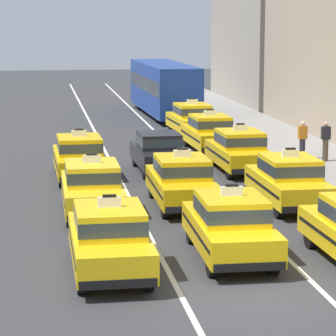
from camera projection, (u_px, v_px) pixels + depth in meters
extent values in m
plane|color=#353538|center=(256.00, 299.00, 18.74)|extent=(160.00, 160.00, 0.00)
cube|color=silver|center=(107.00, 155.00, 37.95)|extent=(0.14, 80.00, 0.01)
cube|color=silver|center=(178.00, 153.00, 38.43)|extent=(0.14, 80.00, 0.01)
cube|color=gray|center=(335.00, 168.00, 34.40)|extent=(4.00, 90.00, 0.15)
cylinder|color=black|center=(76.00, 244.00, 21.98)|extent=(0.24, 0.64, 0.64)
cylinder|color=black|center=(133.00, 242.00, 22.20)|extent=(0.24, 0.64, 0.64)
cylinder|color=black|center=(82.00, 280.00, 19.00)|extent=(0.24, 0.64, 0.64)
cylinder|color=black|center=(148.00, 277.00, 19.22)|extent=(0.24, 0.64, 0.64)
cube|color=yellow|center=(109.00, 246.00, 20.54)|extent=(1.82, 4.51, 0.70)
cube|color=black|center=(109.00, 244.00, 20.53)|extent=(1.84, 4.15, 0.10)
cube|color=yellow|center=(110.00, 220.00, 20.27)|extent=(1.61, 2.11, 0.64)
cube|color=#2D3842|center=(110.00, 220.00, 20.27)|extent=(1.63, 2.13, 0.35)
cube|color=white|center=(109.00, 202.00, 20.20)|extent=(0.56, 0.12, 0.24)
cube|color=black|center=(109.00, 196.00, 20.17)|extent=(0.32, 0.11, 0.06)
cube|color=black|center=(103.00, 233.00, 22.73)|extent=(1.71, 0.15, 0.20)
cube|color=black|center=(118.00, 284.00, 18.43)|extent=(1.71, 0.15, 0.20)
cylinder|color=black|center=(67.00, 195.00, 28.01)|extent=(0.24, 0.64, 0.64)
cylinder|color=black|center=(112.00, 193.00, 28.22)|extent=(0.24, 0.64, 0.64)
cylinder|color=black|center=(70.00, 216.00, 25.03)|extent=(0.24, 0.64, 0.64)
cylinder|color=black|center=(120.00, 215.00, 25.24)|extent=(0.24, 0.64, 0.64)
cube|color=yellow|center=(92.00, 193.00, 26.57)|extent=(1.83, 4.51, 0.70)
cube|color=black|center=(92.00, 192.00, 26.56)|extent=(1.85, 4.15, 0.10)
cube|color=yellow|center=(92.00, 173.00, 26.30)|extent=(1.62, 2.11, 0.64)
cube|color=#2D3842|center=(92.00, 173.00, 26.30)|extent=(1.64, 2.13, 0.35)
cube|color=white|center=(92.00, 159.00, 26.22)|extent=(0.56, 0.12, 0.24)
cube|color=black|center=(92.00, 154.00, 26.20)|extent=(0.32, 0.11, 0.06)
cube|color=black|center=(88.00, 187.00, 28.76)|extent=(1.71, 0.15, 0.20)
cube|color=black|center=(97.00, 217.00, 24.46)|extent=(1.71, 0.15, 0.20)
cylinder|color=black|center=(58.00, 165.00, 33.67)|extent=(0.25, 0.64, 0.64)
cylinder|color=black|center=(95.00, 163.00, 33.92)|extent=(0.25, 0.64, 0.64)
cylinder|color=black|center=(62.00, 179.00, 30.70)|extent=(0.25, 0.64, 0.64)
cylinder|color=black|center=(103.00, 178.00, 30.95)|extent=(0.25, 0.64, 0.64)
cube|color=yellow|center=(79.00, 162.00, 32.25)|extent=(1.88, 4.53, 0.70)
cube|color=black|center=(79.00, 160.00, 32.24)|extent=(1.89, 4.17, 0.10)
cube|color=yellow|center=(79.00, 145.00, 31.98)|extent=(1.64, 2.13, 0.64)
cube|color=#2D3842|center=(79.00, 145.00, 31.98)|extent=(1.66, 2.15, 0.35)
cube|color=white|center=(79.00, 133.00, 31.91)|extent=(0.56, 0.13, 0.24)
cube|color=black|center=(79.00, 129.00, 31.88)|extent=(0.32, 0.12, 0.06)
cube|color=black|center=(76.00, 159.00, 34.44)|extent=(1.71, 0.17, 0.20)
cube|color=black|center=(84.00, 179.00, 30.15)|extent=(1.71, 0.17, 0.20)
cylinder|color=black|center=(192.00, 232.00, 23.25)|extent=(0.25, 0.64, 0.64)
cylinder|color=black|center=(245.00, 230.00, 23.44)|extent=(0.25, 0.64, 0.64)
cylinder|color=black|center=(213.00, 264.00, 20.26)|extent=(0.25, 0.64, 0.64)
cylinder|color=black|center=(273.00, 261.00, 20.46)|extent=(0.25, 0.64, 0.64)
cube|color=yellow|center=(230.00, 232.00, 21.79)|extent=(1.89, 4.53, 0.70)
cube|color=black|center=(230.00, 230.00, 21.78)|extent=(1.90, 4.17, 0.10)
cube|color=yellow|center=(231.00, 208.00, 21.52)|extent=(1.64, 2.13, 0.64)
cube|color=#2D3842|center=(231.00, 208.00, 21.52)|extent=(1.66, 2.15, 0.35)
cube|color=white|center=(232.00, 191.00, 21.45)|extent=(0.56, 0.13, 0.24)
cube|color=black|center=(232.00, 185.00, 21.42)|extent=(0.32, 0.12, 0.06)
cube|color=black|center=(214.00, 221.00, 23.99)|extent=(1.71, 0.17, 0.20)
cube|color=black|center=(249.00, 267.00, 19.68)|extent=(1.71, 0.17, 0.20)
cylinder|color=black|center=(153.00, 188.00, 29.07)|extent=(0.25, 0.64, 0.64)
cylinder|color=black|center=(195.00, 187.00, 29.28)|extent=(0.25, 0.64, 0.64)
cylinder|color=black|center=(166.00, 208.00, 26.09)|extent=(0.25, 0.64, 0.64)
cylinder|color=black|center=(213.00, 206.00, 26.31)|extent=(0.25, 0.64, 0.64)
cube|color=yellow|center=(181.00, 186.00, 27.63)|extent=(1.84, 4.51, 0.70)
cube|color=black|center=(181.00, 185.00, 27.62)|extent=(1.85, 4.15, 0.10)
cube|color=yellow|center=(182.00, 167.00, 27.36)|extent=(1.62, 2.11, 0.64)
cube|color=#2D3842|center=(182.00, 167.00, 27.36)|extent=(1.64, 2.13, 0.35)
cube|color=white|center=(182.00, 153.00, 27.28)|extent=(0.56, 0.12, 0.24)
cube|color=black|center=(182.00, 149.00, 27.26)|extent=(0.32, 0.11, 0.06)
cube|color=black|center=(171.00, 181.00, 29.82)|extent=(1.71, 0.15, 0.20)
cube|color=black|center=(193.00, 209.00, 25.52)|extent=(1.71, 0.15, 0.20)
cylinder|color=black|center=(136.00, 159.00, 35.07)|extent=(0.25, 0.64, 0.64)
cylinder|color=black|center=(170.00, 158.00, 35.32)|extent=(0.25, 0.64, 0.64)
cylinder|color=black|center=(146.00, 171.00, 32.32)|extent=(0.25, 0.64, 0.64)
cylinder|color=black|center=(183.00, 170.00, 32.57)|extent=(0.25, 0.64, 0.64)
cube|color=black|center=(159.00, 156.00, 33.76)|extent=(1.84, 4.33, 0.66)
cube|color=black|center=(159.00, 140.00, 33.55)|extent=(1.60, 1.93, 0.60)
cube|color=#2D3842|center=(159.00, 140.00, 33.55)|extent=(1.62, 1.95, 0.33)
cylinder|color=black|center=(311.00, 236.00, 22.76)|extent=(0.25, 0.64, 0.64)
cube|color=black|center=(329.00, 225.00, 23.53)|extent=(1.71, 0.16, 0.20)
cylinder|color=black|center=(254.00, 188.00, 29.09)|extent=(0.24, 0.64, 0.64)
cylinder|color=black|center=(296.00, 187.00, 29.31)|extent=(0.24, 0.64, 0.64)
cylinder|color=black|center=(279.00, 208.00, 26.11)|extent=(0.24, 0.64, 0.64)
cylinder|color=black|center=(325.00, 206.00, 26.33)|extent=(0.24, 0.64, 0.64)
cube|color=yellow|center=(288.00, 186.00, 27.65)|extent=(1.82, 4.51, 0.70)
cube|color=black|center=(288.00, 185.00, 27.64)|extent=(1.84, 4.15, 0.10)
cube|color=yellow|center=(290.00, 167.00, 27.39)|extent=(1.61, 2.11, 0.64)
cube|color=#2D3842|center=(290.00, 167.00, 27.39)|extent=(1.63, 2.13, 0.35)
cube|color=white|center=(290.00, 153.00, 27.31)|extent=(0.56, 0.12, 0.24)
cube|color=black|center=(291.00, 149.00, 27.28)|extent=(0.32, 0.11, 0.06)
cube|color=black|center=(270.00, 181.00, 29.84)|extent=(1.71, 0.15, 0.20)
cube|color=black|center=(309.00, 209.00, 25.54)|extent=(1.71, 0.15, 0.20)
cylinder|color=black|center=(212.00, 158.00, 35.24)|extent=(0.25, 0.64, 0.64)
cylinder|color=black|center=(247.00, 157.00, 35.49)|extent=(0.25, 0.64, 0.64)
cylinder|color=black|center=(230.00, 171.00, 32.28)|extent=(0.25, 0.64, 0.64)
cylinder|color=black|center=(267.00, 170.00, 32.53)|extent=(0.25, 0.64, 0.64)
cube|color=yellow|center=(239.00, 155.00, 33.82)|extent=(1.88, 4.53, 0.70)
cube|color=black|center=(239.00, 154.00, 33.81)|extent=(1.89, 4.17, 0.10)
cube|color=yellow|center=(240.00, 139.00, 33.56)|extent=(1.64, 2.13, 0.64)
cube|color=#2D3842|center=(240.00, 139.00, 33.56)|extent=(1.66, 2.15, 0.35)
cube|color=white|center=(240.00, 128.00, 33.48)|extent=(0.56, 0.13, 0.24)
cube|color=black|center=(240.00, 124.00, 33.45)|extent=(0.32, 0.12, 0.06)
cube|color=black|center=(226.00, 152.00, 36.01)|extent=(1.71, 0.17, 0.20)
cube|color=black|center=(254.00, 171.00, 31.72)|extent=(1.71, 0.17, 0.20)
cylinder|color=black|center=(187.00, 140.00, 40.34)|extent=(0.26, 0.65, 0.64)
cylinder|color=black|center=(217.00, 139.00, 40.61)|extent=(0.26, 0.65, 0.64)
cylinder|color=black|center=(201.00, 150.00, 37.38)|extent=(0.26, 0.65, 0.64)
cylinder|color=black|center=(233.00, 149.00, 37.66)|extent=(0.26, 0.65, 0.64)
cube|color=yellow|center=(209.00, 137.00, 38.94)|extent=(1.95, 4.56, 0.70)
cube|color=black|center=(209.00, 135.00, 38.93)|extent=(1.96, 4.20, 0.10)
cube|color=yellow|center=(210.00, 122.00, 38.67)|extent=(1.67, 2.15, 0.64)
cube|color=#2D3842|center=(210.00, 122.00, 38.67)|extent=(1.69, 2.17, 0.35)
cube|color=white|center=(210.00, 113.00, 38.60)|extent=(0.56, 0.14, 0.24)
cube|color=black|center=(210.00, 110.00, 38.57)|extent=(0.32, 0.12, 0.06)
cube|color=black|center=(199.00, 135.00, 41.12)|extent=(1.71, 0.20, 0.20)
cube|color=black|center=(221.00, 149.00, 36.84)|extent=(1.71, 0.20, 0.20)
cylinder|color=black|center=(171.00, 126.00, 45.32)|extent=(0.27, 0.65, 0.64)
cylinder|color=black|center=(198.00, 125.00, 45.62)|extent=(0.27, 0.65, 0.64)
cylinder|color=black|center=(184.00, 134.00, 42.37)|extent=(0.27, 0.65, 0.64)
cylinder|color=black|center=(213.00, 133.00, 42.67)|extent=(0.27, 0.65, 0.64)
cube|color=yellow|center=(192.00, 123.00, 43.93)|extent=(2.04, 4.59, 0.70)
cube|color=black|center=(192.00, 122.00, 43.93)|extent=(2.04, 4.23, 0.10)
cube|color=yellow|center=(192.00, 110.00, 43.67)|extent=(1.71, 2.18, 0.64)
cube|color=#2D3842|center=(192.00, 110.00, 43.67)|extent=(1.73, 2.20, 0.35)
cube|color=white|center=(192.00, 102.00, 43.59)|extent=(0.57, 0.15, 0.24)
cube|color=black|center=(192.00, 99.00, 43.57)|extent=(0.33, 0.13, 0.06)
cube|color=black|center=(182.00, 122.00, 46.11)|extent=(1.72, 0.23, 0.20)
cube|color=black|center=(202.00, 133.00, 41.85)|extent=(1.72, 0.23, 0.20)
cylinder|color=black|center=(140.00, 105.00, 55.84)|extent=(0.26, 0.65, 0.64)
cylinder|color=black|center=(169.00, 105.00, 56.21)|extent=(0.26, 0.65, 0.64)
cylinder|color=black|center=(157.00, 117.00, 49.34)|extent=(0.26, 0.65, 0.64)
cylinder|color=black|center=(191.00, 116.00, 49.71)|extent=(0.26, 0.65, 0.64)
cube|color=navy|center=(164.00, 87.00, 52.52)|extent=(2.87, 11.28, 2.90)
cube|color=#2D3842|center=(164.00, 83.00, 52.47)|extent=(2.88, 10.83, 0.84)
cube|color=black|center=(149.00, 63.00, 57.67)|extent=(2.13, 0.15, 0.36)
cylinder|color=#23232D|center=(302.00, 149.00, 35.86)|extent=(0.24, 0.24, 0.87)
cube|color=orange|center=(303.00, 132.00, 35.74)|extent=(0.36, 0.22, 0.55)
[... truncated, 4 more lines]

